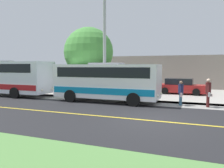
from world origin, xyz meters
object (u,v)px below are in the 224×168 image
Objects in this scene: street_light_pole at (104,38)px; tree_curbside at (89,52)px; parked_car_near at (181,87)px; shuttle_bus_front at (107,80)px; pedestrian_waiting at (181,92)px; commercial_building at (194,71)px; pedestrian_with_bags at (208,92)px.

street_light_pole reaches higher than tree_curbside.
parked_car_near is 0.74× the size of tree_curbside.
shuttle_bus_front is 5.24m from pedestrian_waiting.
parked_car_near is (-6.33, 5.12, -3.99)m from street_light_pole.
parked_car_near is 0.22× the size of commercial_building.
street_light_pole is 1.41× the size of tree_curbside.
pedestrian_with_bags is at bearing 3.89° from commercial_building.
tree_curbside is (-2.49, -8.10, 2.97)m from pedestrian_waiting.
commercial_building reaches higher than parked_car_near.
commercial_building is at bearing 148.29° from tree_curbside.
pedestrian_waiting reaches higher than parked_car_near.
street_light_pole is 3.68m from tree_curbside.
shuttle_bus_front is 0.38× the size of commercial_building.
pedestrian_with_bags is at bearing 18.32° from parked_car_near.
shuttle_bus_front is at bearing -85.23° from pedestrian_waiting.
commercial_building is (-16.54, -1.12, 0.94)m from pedestrian_with_bags.
pedestrian_waiting is at bearing -91.54° from pedestrian_with_bags.
tree_curbside reaches higher than pedestrian_waiting.
tree_curbside is at bearing -107.11° from pedestrian_waiting.
pedestrian_with_bags reaches higher than parked_car_near.
commercial_building reaches higher than pedestrian_waiting.
pedestrian_with_bags is 8.11m from street_light_pole.
tree_curbside is at bearing -31.71° from commercial_building.
pedestrian_with_bags is (-0.39, 6.84, -0.59)m from shuttle_bus_front.
parked_car_near is at bearing 144.90° from shuttle_bus_front.
pedestrian_with_bags is 0.21× the size of street_light_pole.
street_light_pole reaches higher than shuttle_bus_front.
street_light_pole is 9.07m from parked_car_near.
tree_curbside is at bearing -134.97° from shuttle_bus_front.
street_light_pole is at bearing -137.31° from shuttle_bus_front.
shuttle_bus_front is at bearing -35.10° from parked_car_near.
street_light_pole is (0.02, -5.55, 3.81)m from pedestrian_waiting.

